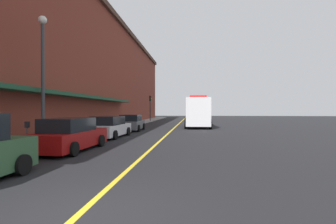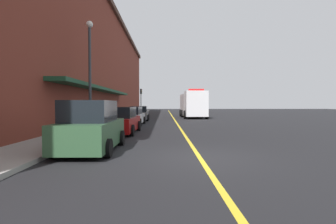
{
  "view_description": "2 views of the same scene",
  "coord_description": "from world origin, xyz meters",
  "px_view_note": "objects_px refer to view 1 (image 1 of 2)",
  "views": [
    {
      "loc": [
        2.19,
        -4.47,
        2.0
      ],
      "look_at": [
        -0.81,
        23.97,
        1.77
      ],
      "focal_mm": 26.4,
      "sensor_mm": 36.0,
      "label": 1
    },
    {
      "loc": [
        -1.19,
        -8.47,
        1.79
      ],
      "look_at": [
        -0.79,
        16.8,
        0.98
      ],
      "focal_mm": 27.34,
      "sensor_mm": 36.0,
      "label": 2
    }
  ],
  "objects_px": {
    "parking_meter_2": "(110,120)",
    "street_lamp_left": "(43,66)",
    "parked_car_2": "(109,127)",
    "parking_meter_1": "(27,131)",
    "parked_car_3": "(131,123)",
    "traffic_light_near": "(150,103)",
    "parked_car_1": "(70,135)",
    "parking_meter_0": "(68,126)",
    "box_truck": "(197,113)"
  },
  "relations": [
    {
      "from": "parked_car_1",
      "to": "parking_meter_1",
      "type": "height_order",
      "value": "parked_car_1"
    },
    {
      "from": "parked_car_3",
      "to": "parking_meter_2",
      "type": "distance_m",
      "value": 2.53
    },
    {
      "from": "parked_car_2",
      "to": "traffic_light_near",
      "type": "bearing_deg",
      "value": 5.02
    },
    {
      "from": "parked_car_2",
      "to": "parking_meter_1",
      "type": "distance_m",
      "value": 7.18
    },
    {
      "from": "parked_car_2",
      "to": "parking_meter_0",
      "type": "distance_m",
      "value": 3.72
    },
    {
      "from": "parked_car_1",
      "to": "street_lamp_left",
      "type": "relative_size",
      "value": 0.68
    },
    {
      "from": "parked_car_2",
      "to": "street_lamp_left",
      "type": "xyz_separation_m",
      "value": [
        -1.97,
        -4.93,
        3.67
      ]
    },
    {
      "from": "box_truck",
      "to": "parking_meter_2",
      "type": "bearing_deg",
      "value": -47.5
    },
    {
      "from": "box_truck",
      "to": "parking_meter_0",
      "type": "xyz_separation_m",
      "value": [
        -7.89,
        -14.99,
        -0.63
      ]
    },
    {
      "from": "box_truck",
      "to": "street_lamp_left",
      "type": "relative_size",
      "value": 1.17
    },
    {
      "from": "parked_car_1",
      "to": "parked_car_3",
      "type": "distance_m",
      "value": 11.95
    },
    {
      "from": "parking_meter_2",
      "to": "parked_car_1",
      "type": "bearing_deg",
      "value": -81.42
    },
    {
      "from": "street_lamp_left",
      "to": "box_truck",
      "type": "bearing_deg",
      "value": 62.75
    },
    {
      "from": "parked_car_1",
      "to": "parking_meter_1",
      "type": "xyz_separation_m",
      "value": [
        -1.5,
        -1.06,
        0.3
      ]
    },
    {
      "from": "traffic_light_near",
      "to": "parked_car_3",
      "type": "bearing_deg",
      "value": -85.59
    },
    {
      "from": "street_lamp_left",
      "to": "parked_car_1",
      "type": "bearing_deg",
      "value": -26.64
    },
    {
      "from": "parked_car_2",
      "to": "parking_meter_1",
      "type": "relative_size",
      "value": 3.64
    },
    {
      "from": "parked_car_1",
      "to": "parking_meter_1",
      "type": "relative_size",
      "value": 3.56
    },
    {
      "from": "parking_meter_1",
      "to": "traffic_light_near",
      "type": "distance_m",
      "value": 31.42
    },
    {
      "from": "parked_car_3",
      "to": "parking_meter_1",
      "type": "relative_size",
      "value": 3.12
    },
    {
      "from": "parking_meter_2",
      "to": "traffic_light_near",
      "type": "distance_m",
      "value": 20.49
    },
    {
      "from": "parking_meter_0",
      "to": "parked_car_2",
      "type": "bearing_deg",
      "value": 68.36
    },
    {
      "from": "parked_car_1",
      "to": "parking_meter_1",
      "type": "bearing_deg",
      "value": 126.83
    },
    {
      "from": "parked_car_3",
      "to": "traffic_light_near",
      "type": "bearing_deg",
      "value": 3.14
    },
    {
      "from": "box_truck",
      "to": "parking_meter_1",
      "type": "xyz_separation_m",
      "value": [
        -7.89,
        -18.59,
        -0.63
      ]
    },
    {
      "from": "parked_car_2",
      "to": "street_lamp_left",
      "type": "height_order",
      "value": "street_lamp_left"
    },
    {
      "from": "parked_car_1",
      "to": "box_truck",
      "type": "height_order",
      "value": "box_truck"
    },
    {
      "from": "parked_car_1",
      "to": "street_lamp_left",
      "type": "height_order",
      "value": "street_lamp_left"
    },
    {
      "from": "parking_meter_2",
      "to": "street_lamp_left",
      "type": "height_order",
      "value": "street_lamp_left"
    },
    {
      "from": "parking_meter_0",
      "to": "parked_car_1",
      "type": "bearing_deg",
      "value": -59.48
    },
    {
      "from": "parking_meter_2",
      "to": "street_lamp_left",
      "type": "bearing_deg",
      "value": -93.87
    },
    {
      "from": "parking_meter_0",
      "to": "box_truck",
      "type": "bearing_deg",
      "value": 62.25
    },
    {
      "from": "parking_meter_0",
      "to": "traffic_light_near",
      "type": "bearing_deg",
      "value": 89.87
    },
    {
      "from": "parked_car_2",
      "to": "street_lamp_left",
      "type": "relative_size",
      "value": 0.7
    },
    {
      "from": "parked_car_1",
      "to": "box_truck",
      "type": "bearing_deg",
      "value": -18.41
    },
    {
      "from": "parked_car_3",
      "to": "traffic_light_near",
      "type": "relative_size",
      "value": 0.96
    },
    {
      "from": "parked_car_3",
      "to": "street_lamp_left",
      "type": "height_order",
      "value": "street_lamp_left"
    },
    {
      "from": "parking_meter_2",
      "to": "street_lamp_left",
      "type": "relative_size",
      "value": 0.19
    },
    {
      "from": "parked_car_1",
      "to": "traffic_light_near",
      "type": "bearing_deg",
      "value": 4.33
    },
    {
      "from": "parking_meter_0",
      "to": "parked_car_3",
      "type": "bearing_deg",
      "value": 81.09
    },
    {
      "from": "box_truck",
      "to": "parking_meter_1",
      "type": "relative_size",
      "value": 6.12
    },
    {
      "from": "street_lamp_left",
      "to": "parked_car_3",
      "type": "bearing_deg",
      "value": 79.22
    },
    {
      "from": "box_truck",
      "to": "parking_meter_2",
      "type": "relative_size",
      "value": 6.12
    },
    {
      "from": "parking_meter_1",
      "to": "box_truck",
      "type": "bearing_deg",
      "value": 67.01
    },
    {
      "from": "parked_car_3",
      "to": "parked_car_1",
      "type": "bearing_deg",
      "value": 178.84
    },
    {
      "from": "parking_meter_2",
      "to": "traffic_light_near",
      "type": "bearing_deg",
      "value": 89.83
    },
    {
      "from": "parked_car_2",
      "to": "parked_car_3",
      "type": "distance_m",
      "value": 5.97
    },
    {
      "from": "parked_car_2",
      "to": "parking_meter_1",
      "type": "height_order",
      "value": "parked_car_2"
    },
    {
      "from": "parked_car_1",
      "to": "parked_car_2",
      "type": "height_order",
      "value": "parked_car_1"
    },
    {
      "from": "parking_meter_0",
      "to": "parking_meter_2",
      "type": "distance_m",
      "value": 7.38
    }
  ]
}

